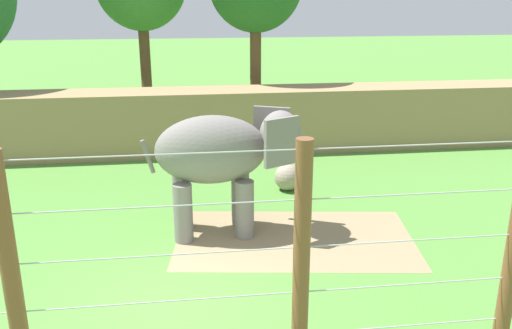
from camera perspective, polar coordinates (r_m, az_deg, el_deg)
ground_plane at (r=10.79m, az=-8.91°, el=-13.97°), size 120.00×120.00×0.00m
dirt_patch at (r=13.09m, az=4.10°, el=-7.76°), size 6.00×4.05×0.01m
embankment_wall at (r=19.80m, az=-8.56°, el=4.45°), size 36.00×1.80×2.27m
elephant at (r=12.77m, az=-3.32°, el=1.05°), size 4.01×1.69×2.97m
enrichment_ball at (r=16.03m, az=3.33°, el=-1.34°), size 0.79×0.79×0.79m
cable_fence at (r=7.86m, az=-9.89°, el=-11.07°), size 11.60×0.25×3.75m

